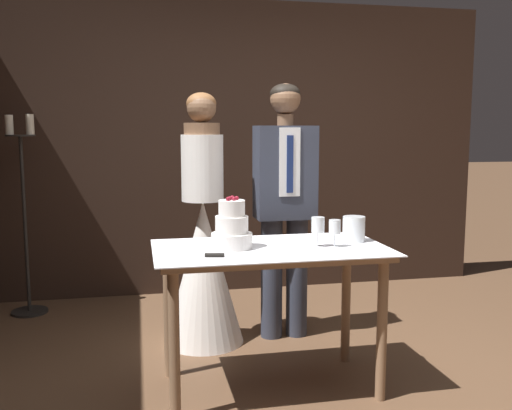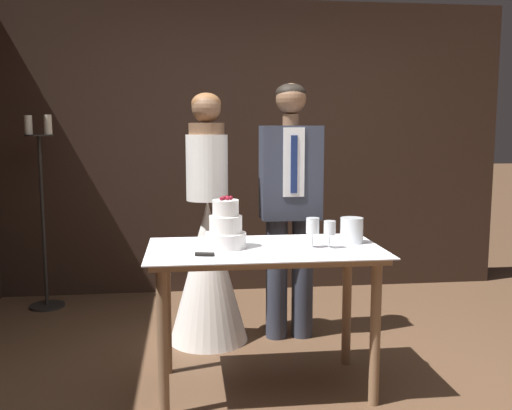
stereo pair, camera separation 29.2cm
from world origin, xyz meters
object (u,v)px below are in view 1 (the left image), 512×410
Objects in this scene: cake_knife at (232,256)px; candle_stand at (25,220)px; cake_table at (270,267)px; wine_glass_near at (335,228)px; bride at (203,254)px; wine_glass_middle at (318,226)px; hurricane_candle at (354,229)px; tiered_cake at (232,229)px; groom at (285,198)px.

candle_stand is (-1.33, 1.88, -0.07)m from cake_knife.
cake_table is 8.48× the size of wine_glass_near.
wine_glass_near is 0.09× the size of bride.
candle_stand reaches higher than wine_glass_middle.
wine_glass_middle is (-0.09, 0.02, 0.01)m from wine_glass_near.
tiered_cake is at bearing -176.57° from hurricane_candle.
hurricane_candle is at bearing 37.83° from wine_glass_near.
wine_glass_near is at bearing -52.91° from bride.
tiered_cake is 1.72× the size of wine_glass_middle.
tiered_cake is 0.18× the size of candle_stand.
groom is at bearing 107.70° from hurricane_candle.
tiered_cake is 0.25m from cake_knife.
wine_glass_near reaches higher than cake_knife.
wine_glass_near is (0.56, -0.08, -0.00)m from tiered_cake.
bride is (-0.54, 0.81, -0.31)m from wine_glass_middle.
bride is (-0.79, 0.71, -0.26)m from hurricane_candle.
groom is (-0.07, 0.84, 0.07)m from wine_glass_near.
bride is at bearing 123.73° from wine_glass_middle.
tiered_cake is at bearing 171.70° from wine_glass_near.
wine_glass_near reaches higher than cake_table.
tiered_cake is 2.15m from candle_stand.
wine_glass_middle is 2.52m from candle_stand.
wine_glass_near is at bearing -41.98° from candle_stand.
hurricane_candle is at bearing -41.89° from bride.
cake_table is at bearing -110.03° from groom.
wine_glass_middle is at bearing -7.11° from tiered_cake.
wine_glass_near is at bearing -9.66° from cake_table.
groom reaches higher than bride.
cake_knife is 0.27× the size of bride.
tiered_cake is at bearing -84.52° from bride.
cake_table is at bearing -6.03° from tiered_cake.
cake_knife is at bearing -160.72° from hurricane_candle.
tiered_cake is 0.82m from bride.
cake_table is at bearing 172.01° from wine_glass_middle.
candle_stand is (-2.09, 1.61, -0.13)m from hurricane_candle.
groom reaches higher than cake_table.
wine_glass_middle is at bearing -7.99° from cake_table.
wine_glass_middle reaches higher than hurricane_candle.
cake_knife is 2.30m from candle_stand.
hurricane_candle is (0.76, 0.26, 0.06)m from cake_knife.
cake_table is 8.79× the size of hurricane_candle.
wine_glass_near is at bearing 25.48° from cake_knife.
groom reaches higher than hurricane_candle.
cake_knife is at bearing -166.82° from wine_glass_near.
wine_glass_near is at bearing -8.30° from tiered_cake.
candle_stand reaches higher than wine_glass_near.
wine_glass_near is 0.84m from groom.
groom is at bearing -0.04° from bride.
tiered_cake reaches higher than cake_table.
wine_glass_middle is 1.03m from bride.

